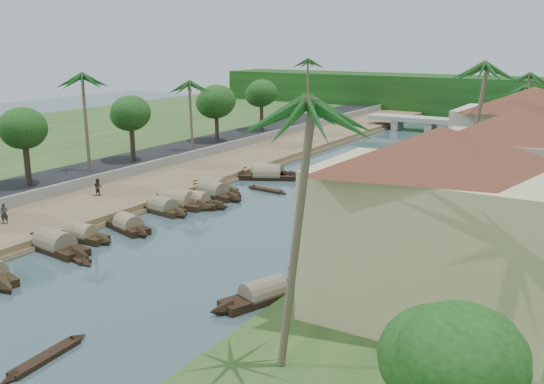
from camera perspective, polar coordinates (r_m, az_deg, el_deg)
The scene contains 42 objects.
ground at distance 44.55m, azimuth -8.94°, elevation -6.44°, with size 220.00×220.00×0.00m, color #384F55.
left_bank at distance 69.04m, azimuth -8.60°, elevation 1.33°, with size 10.00×180.00×0.80m, color brown.
right_bank at distance 54.50m, azimuth 21.21°, elevation -2.74°, with size 16.00×180.00×1.20m, color #29481C.
road at distance 74.57m, azimuth -13.68°, elevation 2.28°, with size 8.00×180.00×1.40m, color black.
retaining_wall at distance 71.54m, azimuth -11.24°, elevation 2.45°, with size 0.40×180.00×1.10m, color slate.
treeline at distance 135.03m, azimuth 19.47°, elevation 8.47°, with size 120.00×14.00×8.00m.
bridge at distance 108.15m, azimuth 16.27°, elevation 6.26°, with size 28.00×4.00×2.40m.
building_near at distance 32.19m, azimuth 15.12°, elevation -2.88°, with size 14.85×14.85×10.20m.
building_mid at distance 47.28m, azimuth 21.69°, elevation 1.66°, with size 14.11×14.11×9.70m.
building_far at distance 61.02m, azimuth 23.03°, elevation 4.40°, with size 15.59×15.59×10.20m.
sampan_3 at distance 48.93m, azimuth -19.77°, elevation -4.71°, with size 8.99×2.88×2.36m.
sampan_4 at distance 50.66m, azimuth -17.52°, elevation -3.91°, with size 6.66×1.92×1.92m.
sampan_5 at distance 52.08m, azimuth -13.38°, elevation -3.13°, with size 6.50×3.34×2.05m.
sampan_6 at distance 56.79m, azimuth -10.26°, elevation -1.52°, with size 6.96×2.57×2.06m.
sampan_7 at distance 58.69m, azimuth -7.37°, elevation -0.90°, with size 8.07×2.17×2.13m.
sampan_8 at distance 58.44m, azimuth -8.88°, elevation -1.01°, with size 8.16×2.93×2.44m.
sampan_9 at distance 62.10m, azimuth -5.61°, elevation -0.00°, with size 9.20×3.74×2.27m.
sampan_10 at distance 63.99m, azimuth -5.65°, elevation 0.42°, with size 8.01×2.27×2.19m.
sampan_11 at distance 69.39m, azimuth -0.47°, elevation 1.58°, with size 8.97×5.81×2.55m.
sampan_12 at distance 71.25m, azimuth -0.07°, elevation 1.90°, with size 7.82×1.83×1.89m.
sampan_13 at distance 70.68m, azimuth -0.73°, elevation 1.80°, with size 8.38×2.95×2.25m.
sampan_14 at distance 37.50m, azimuth -0.82°, elevation -9.65°, with size 4.24×7.95×1.97m.
sampan_15 at distance 44.03m, azimuth 5.30°, elevation -6.00°, with size 4.26×7.92×2.12m.
sampan_16 at distance 58.82m, azimuth 11.86°, elevation -1.06°, with size 1.67×7.34×1.84m.
canoe_0 at distance 33.35m, azimuth -20.53°, elevation -14.41°, with size 1.18×5.74×0.75m.
canoe_1 at distance 47.01m, azimuth -18.22°, elevation -5.76°, with size 5.60×2.39×0.90m.
canoe_2 at distance 63.85m, azimuth -0.49°, elevation 0.17°, with size 5.32×1.31×0.77m.
palm_0 at distance 24.73m, azimuth 1.54°, elevation 7.89°, with size 3.20×3.20×13.50m.
palm_1 at distance 40.06m, azimuth 14.54°, elevation 4.59°, with size 3.20×3.20×9.72m.
palm_2 at distance 55.26m, azimuth 18.64°, elevation 10.95°, with size 3.20×3.20×13.81m.
palm_3 at distance 72.19m, azimuth 22.31°, elevation 8.95°, with size 3.20×3.20×10.85m.
palm_5 at distance 68.77m, azimuth -17.38°, elevation 10.23°, with size 3.20×3.20×11.98m.
palm_6 at distance 78.98m, azimuth -7.69°, elevation 10.01°, with size 3.20×3.20×10.34m.
palm_7 at distance 89.18m, azimuth 22.82°, elevation 10.01°, with size 3.20×3.20×11.34m.
palm_8 at distance 102.94m, azimuth 3.46°, elevation 12.16°, with size 3.20×3.20×12.41m.
tree_2 at distance 64.21m, azimuth -22.33°, elevation 5.46°, with size 4.57×4.57×7.59m.
tree_3 at distance 73.93m, azimuth -13.15°, elevation 7.14°, with size 4.66×4.66×7.60m.
tree_4 at distance 86.96m, azimuth -5.27°, elevation 8.40°, with size 5.38×5.38×7.79m.
tree_5 at distance 96.95m, azimuth -1.00°, elevation 9.20°, with size 4.80×4.80×7.84m.
tree_7 at distance 21.15m, azimuth 16.60°, elevation -14.96°, with size 4.24×4.24×6.09m.
person_near at distance 54.34m, azimuth -23.89°, elevation -1.87°, with size 0.64×0.42×1.74m, color #282A30.
person_far at distance 61.15m, azimuth -16.07°, elevation 0.47°, with size 0.83×0.65×1.71m, color #362C26.
Camera 1 is at (27.06, -31.79, 15.55)m, focal length 40.00 mm.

